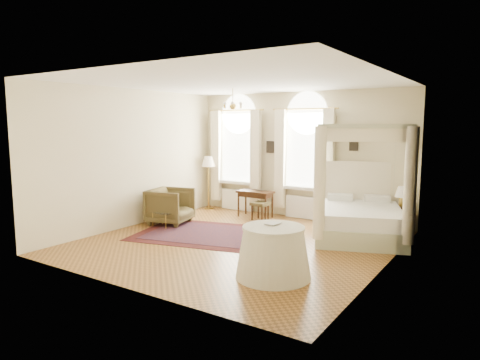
% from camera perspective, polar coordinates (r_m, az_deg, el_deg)
% --- Properties ---
extents(ground, '(6.00, 6.00, 0.00)m').
position_cam_1_polar(ground, '(9.04, -0.45, -8.36)').
color(ground, brown).
rests_on(ground, ground).
extents(room_walls, '(6.00, 6.00, 6.00)m').
position_cam_1_polar(room_walls, '(8.71, -0.46, 4.27)').
color(room_walls, beige).
rests_on(room_walls, ground).
extents(window_left, '(1.62, 0.27, 3.29)m').
position_cam_1_polar(window_left, '(12.18, -0.44, 2.85)').
color(window_left, white).
rests_on(window_left, room_walls).
extents(window_right, '(1.62, 0.27, 3.29)m').
position_cam_1_polar(window_right, '(11.17, 8.59, 2.35)').
color(window_right, white).
rests_on(window_right, room_walls).
extents(chandelier, '(0.51, 0.45, 0.50)m').
position_cam_1_polar(chandelier, '(10.21, -0.96, 9.93)').
color(chandelier, '#B3903B').
rests_on(chandelier, room_walls).
extents(wall_pictures, '(2.54, 0.03, 0.39)m').
position_cam_1_polar(wall_pictures, '(11.27, 8.31, 4.46)').
color(wall_pictures, black).
rests_on(wall_pictures, room_walls).
extents(canopy_bed, '(2.49, 2.75, 2.47)m').
position_cam_1_polar(canopy_bed, '(9.64, 15.71, -4.22)').
color(canopy_bed, '#B3B795').
rests_on(canopy_bed, ground).
extents(nightstand, '(0.52, 0.49, 0.62)m').
position_cam_1_polar(nightstand, '(10.40, 20.73, -4.98)').
color(nightstand, '#331E0D').
rests_on(nightstand, ground).
extents(nightstand_lamp, '(0.31, 0.31, 0.45)m').
position_cam_1_polar(nightstand_lamp, '(10.31, 20.80, -1.65)').
color(nightstand_lamp, '#B3903B').
rests_on(nightstand_lamp, nightstand).
extents(writing_desk, '(0.95, 0.50, 0.71)m').
position_cam_1_polar(writing_desk, '(11.38, 2.06, -1.96)').
color(writing_desk, '#331E0D').
rests_on(writing_desk, ground).
extents(laptop, '(0.35, 0.29, 0.02)m').
position_cam_1_polar(laptop, '(11.38, 2.87, -1.39)').
color(laptop, black).
rests_on(laptop, writing_desk).
extents(stool, '(0.42, 0.42, 0.47)m').
position_cam_1_polar(stool, '(11.07, 2.71, -3.37)').
color(stool, '#4D4021').
rests_on(stool, ground).
extents(armchair, '(1.17, 1.15, 0.89)m').
position_cam_1_polar(armchair, '(10.79, -9.27, -3.44)').
color(armchair, '#483D1F').
rests_on(armchair, ground).
extents(coffee_table, '(0.57, 0.42, 0.37)m').
position_cam_1_polar(coffee_table, '(10.49, -10.11, -4.41)').
color(coffee_table, silver).
rests_on(coffee_table, ground).
extents(floor_lamp, '(0.40, 0.40, 1.54)m').
position_cam_1_polar(floor_lamp, '(12.43, -4.24, 2.12)').
color(floor_lamp, '#B3903B').
rests_on(floor_lamp, ground).
extents(oriental_rug, '(3.61, 2.97, 0.01)m').
position_cam_1_polar(oriental_rug, '(9.75, -4.19, -7.17)').
color(oriental_rug, '#471211').
rests_on(oriental_rug, ground).
extents(side_table, '(1.23, 1.23, 0.84)m').
position_cam_1_polar(side_table, '(7.01, 4.47, -9.58)').
color(side_table, silver).
rests_on(side_table, ground).
extents(book, '(0.21, 0.27, 0.02)m').
position_cam_1_polar(book, '(7.09, 3.76, -5.71)').
color(book, black).
rests_on(book, side_table).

